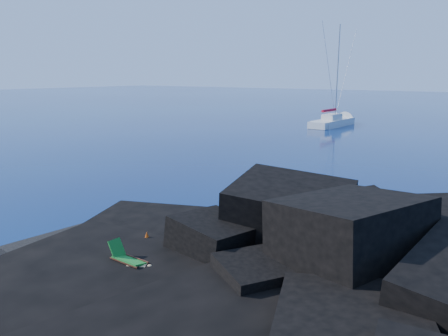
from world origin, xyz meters
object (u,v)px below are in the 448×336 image
Objects in this scene: sunbather at (137,267)px; marker_cone at (147,237)px; sailboat at (333,126)px; deck_chair at (129,255)px.

sunbather is 3.74× the size of marker_cone.
sunbather is 2.87m from marker_cone.
sailboat is 7.41× the size of sunbather.
sunbather is at bearing -72.84° from sailboat.
sailboat is 54.13m from sunbather.
sailboat is 27.72× the size of marker_cone.
sailboat is at bearing 102.79° from marker_cone.
sunbather is at bearing -52.14° from marker_cone.
deck_chair is at bearing -73.31° from sailboat.
marker_cone is (11.41, -50.24, 0.62)m from sailboat.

